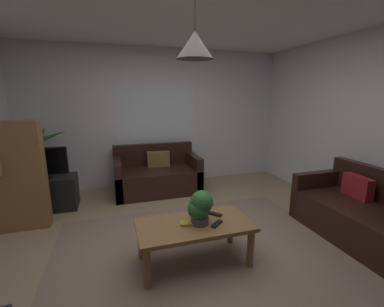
# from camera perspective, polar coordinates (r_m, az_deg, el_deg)

# --- Properties ---
(floor) EXTENTS (4.87, 4.91, 0.02)m
(floor) POSITION_cam_1_polar(r_m,az_deg,el_deg) (3.09, 1.77, -20.77)
(floor) COLOR #9E8466
(floor) RESTS_ON ground
(rug) EXTENTS (3.17, 2.70, 0.01)m
(rug) POSITION_cam_1_polar(r_m,az_deg,el_deg) (2.93, 3.15, -22.58)
(rug) COLOR gray
(rug) RESTS_ON ground
(wall_back) EXTENTS (4.99, 0.06, 2.55)m
(wall_back) POSITION_cam_1_polar(r_m,az_deg,el_deg) (5.01, -7.52, 7.79)
(wall_back) COLOR silver
(wall_back) RESTS_ON ground
(wall_right) EXTENTS (0.06, 4.91, 2.55)m
(wall_right) POSITION_cam_1_polar(r_m,az_deg,el_deg) (4.14, 36.31, 4.42)
(wall_right) COLOR silver
(wall_right) RESTS_ON ground
(window_pane) EXTENTS (1.47, 0.01, 1.01)m
(window_pane) POSITION_cam_1_polar(r_m,az_deg,el_deg) (4.97, -7.99, 8.78)
(window_pane) COLOR white
(couch_under_window) EXTENTS (1.47, 0.83, 0.82)m
(couch_under_window) POSITION_cam_1_polar(r_m,az_deg,el_deg) (4.69, -7.74, -5.02)
(couch_under_window) COLOR black
(couch_under_window) RESTS_ON ground
(couch_right_side) EXTENTS (0.83, 1.51, 0.82)m
(couch_right_side) POSITION_cam_1_polar(r_m,az_deg,el_deg) (3.79, 33.59, -11.53)
(couch_right_side) COLOR black
(couch_right_side) RESTS_ON ground
(coffee_table) EXTENTS (1.15, 0.58, 0.44)m
(coffee_table) POSITION_cam_1_polar(r_m,az_deg,el_deg) (2.72, 0.55, -16.50)
(coffee_table) COLOR olive
(coffee_table) RESTS_ON ground
(book_on_table_0) EXTENTS (0.16, 0.12, 0.03)m
(book_on_table_0) POSITION_cam_1_polar(r_m,az_deg,el_deg) (2.66, -1.00, -15.17)
(book_on_table_0) COLOR gold
(book_on_table_0) RESTS_ON coffee_table
(remote_on_table_0) EXTENTS (0.14, 0.15, 0.02)m
(remote_on_table_0) POSITION_cam_1_polar(r_m,az_deg,el_deg) (2.86, 5.02, -13.18)
(remote_on_table_0) COLOR black
(remote_on_table_0) RESTS_ON coffee_table
(remote_on_table_1) EXTENTS (0.15, 0.14, 0.02)m
(remote_on_table_1) POSITION_cam_1_polar(r_m,az_deg,el_deg) (2.66, 5.54, -15.24)
(remote_on_table_1) COLOR black
(remote_on_table_1) RESTS_ON coffee_table
(potted_plant_on_table) EXTENTS (0.26, 0.23, 0.34)m
(potted_plant_on_table) POSITION_cam_1_polar(r_m,az_deg,el_deg) (2.61, 1.81, -11.71)
(potted_plant_on_table) COLOR #4C4C51
(potted_plant_on_table) RESTS_ON coffee_table
(tv_stand) EXTENTS (0.90, 0.44, 0.50)m
(tv_stand) POSITION_cam_1_polar(r_m,az_deg,el_deg) (4.51, -29.77, -7.76)
(tv_stand) COLOR black
(tv_stand) RESTS_ON ground
(tv) EXTENTS (0.73, 0.16, 0.46)m
(tv) POSITION_cam_1_polar(r_m,az_deg,el_deg) (4.36, -30.53, -1.84)
(tv) COLOR black
(tv) RESTS_ON tv_stand
(potted_palm_corner) EXTENTS (0.80, 0.85, 1.32)m
(potted_palm_corner) POSITION_cam_1_polar(r_m,az_deg,el_deg) (4.92, -30.51, -2.60)
(potted_palm_corner) COLOR beige
(potted_palm_corner) RESTS_ON ground
(bookshelf_corner) EXTENTS (0.70, 0.31, 1.40)m
(bookshelf_corner) POSITION_cam_1_polar(r_m,az_deg,el_deg) (3.93, -34.77, -4.24)
(bookshelf_corner) COLOR olive
(bookshelf_corner) RESTS_ON ground
(pendant_lamp) EXTENTS (0.33, 0.33, 0.54)m
(pendant_lamp) POSITION_cam_1_polar(r_m,az_deg,el_deg) (2.41, 0.64, 22.88)
(pendant_lamp) COLOR black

